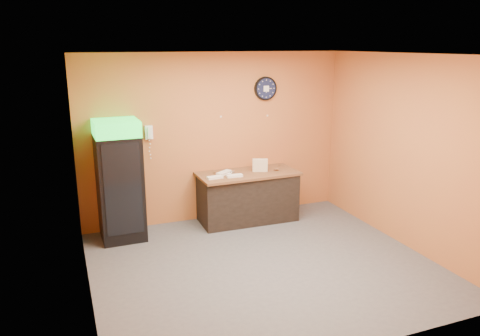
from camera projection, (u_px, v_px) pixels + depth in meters
name	position (u px, v px, depth m)	size (l,w,h in m)	color
floor	(263.00, 265.00, 6.39)	(4.50, 4.50, 0.00)	#47474C
back_wall	(215.00, 138.00, 7.82)	(4.50, 0.02, 2.80)	#B96C34
left_wall	(81.00, 185.00, 5.23)	(0.02, 4.00, 2.80)	#B96C34
right_wall	(405.00, 152.00, 6.81)	(0.02, 4.00, 2.80)	#B96C34
ceiling	(266.00, 54.00, 5.66)	(4.50, 4.00, 0.02)	white
beverage_cooler	(120.00, 183.00, 7.02)	(0.66, 0.67, 1.84)	black
prep_counter	(247.00, 197.00, 7.91)	(1.61, 0.72, 0.81)	black
wall_clock	(266.00, 89.00, 7.91)	(0.40, 0.06, 0.40)	black
wall_phone	(149.00, 132.00, 7.34)	(0.12, 0.10, 0.21)	white
butcher_paper	(248.00, 173.00, 7.80)	(1.67, 0.80, 0.04)	brown
sub_roll_stack	(260.00, 165.00, 7.83)	(0.27, 0.18, 0.21)	beige
wrapped_sandwich_left	(215.00, 177.00, 7.44)	(0.26, 0.10, 0.04)	white
wrapped_sandwich_mid	(235.00, 176.00, 7.53)	(0.26, 0.10, 0.04)	white
wrapped_sandwich_right	(224.00, 173.00, 7.69)	(0.30, 0.12, 0.04)	white
kitchen_tool	(233.00, 172.00, 7.69)	(0.06, 0.06, 0.06)	silver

